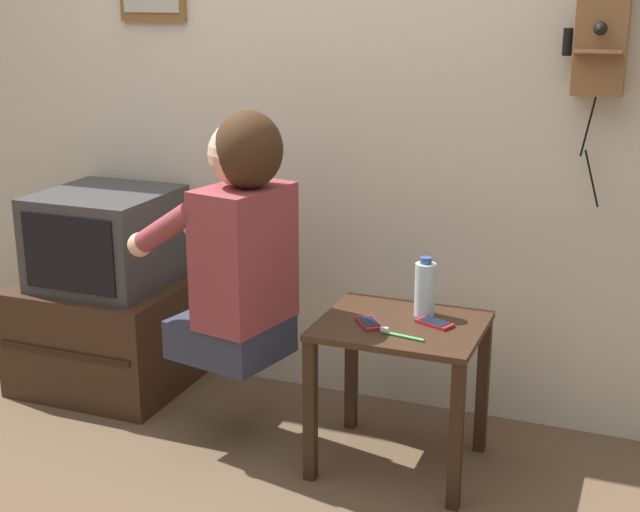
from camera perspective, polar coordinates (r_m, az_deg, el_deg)
name	(u,v)px	position (r m, az deg, el deg)	size (l,w,h in m)	color
wall_back	(318,78)	(3.47, -0.13, 11.31)	(6.80, 0.05, 2.55)	beige
side_table	(400,353)	(3.04, 5.17, -6.20)	(0.54, 0.46, 0.53)	#382316
person	(238,239)	(3.07, -5.24, 1.10)	(0.58, 0.45, 0.88)	#2D3347
tv_stand	(106,334)	(3.82, -13.56, -4.89)	(0.67, 0.55, 0.45)	#382316
television	(106,238)	(3.69, -13.51, 1.12)	(0.49, 0.50, 0.38)	#38383A
wall_phone_antique	(601,35)	(3.14, 17.56, 13.33)	(0.21, 0.18, 0.80)	brown
cell_phone_held	(369,323)	(2.97, 3.15, -4.31)	(0.12, 0.14, 0.01)	maroon
cell_phone_spare	(435,323)	(2.99, 7.35, -4.28)	(0.14, 0.10, 0.01)	maroon
water_bottle	(425,288)	(3.05, 6.73, -2.07)	(0.07, 0.07, 0.21)	silver
toothbrush	(399,335)	(2.88, 5.06, -5.04)	(0.15, 0.04, 0.02)	#4CBF66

